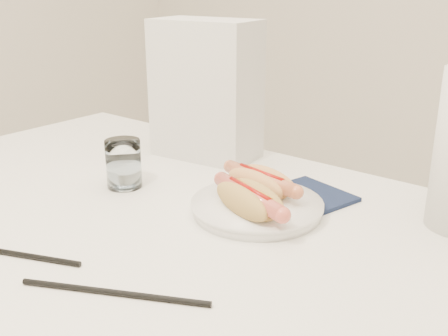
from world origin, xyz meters
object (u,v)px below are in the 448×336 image
Objects in this scene: hotdog_right at (249,200)px; table at (149,253)px; napkin_box at (206,90)px; plate at (257,209)px; hotdog_left at (261,182)px; water_glass at (124,164)px.

table is at bearing -126.32° from hotdog_right.
hotdog_right is 0.59× the size of napkin_box.
hotdog_right is at bearing -45.71° from napkin_box.
hotdog_left reaches higher than plate.
hotdog_left is 0.25m from water_glass.
hotdog_right is 1.88× the size of water_glass.
water_glass is 0.24m from napkin_box.
water_glass is at bearing -167.99° from plate.
water_glass reaches higher than hotdog_left.
hotdog_right is at bearing 3.97° from water_glass.
water_glass reaches higher than table.
napkin_box reaches higher than plate.
napkin_box is at bearing 161.45° from hotdog_right.
water_glass is (-0.25, -0.05, 0.03)m from plate.
hotdog_right is (0.13, 0.09, 0.10)m from table.
water_glass is at bearing -96.76° from napkin_box.
hotdog_left is 0.29m from napkin_box.
hotdog_right is 0.35m from napkin_box.
table is 7.74× the size of hotdog_left.
napkin_box is (-0.23, 0.13, 0.10)m from hotdog_left.
napkin_box reaches higher than table.
water_glass reaches higher than hotdog_right.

